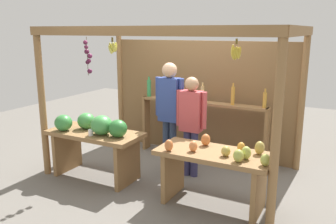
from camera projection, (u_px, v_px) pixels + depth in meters
The scene contains 7 objects.
ground_plane at pixel (174, 171), 5.52m from camera, with size 12.00×12.00×0.00m, color slate.
market_stall at pixel (187, 86), 5.63m from camera, with size 3.51×2.10×2.22m.
fruit_counter_left at pixel (94, 136), 5.13m from camera, with size 1.43×0.67×0.99m.
fruit_counter_right at pixel (216, 164), 4.32m from camera, with size 1.45×0.64×0.88m.
bottle_shelf_unit at pixel (201, 114), 5.93m from camera, with size 2.26×0.22×1.36m.
vendor_man at pixel (170, 106), 5.38m from camera, with size 0.48×0.23×1.70m.
vendor_woman at pixel (191, 118), 5.16m from camera, with size 0.48×0.21×1.52m.
Camera 1 is at (2.33, -4.61, 2.17)m, focal length 37.36 mm.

